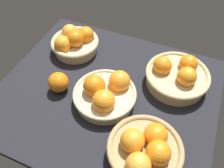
{
  "coord_description": "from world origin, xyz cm",
  "views": [
    {
      "loc": [
        -23.35,
        49.55,
        74.4
      ],
      "look_at": [
        -1.65,
        -1.74,
        7.0
      ],
      "focal_mm": 36.71,
      "sensor_mm": 36.0,
      "label": 1
    }
  ],
  "objects_px": {
    "basket_near_right": "(75,42)",
    "loose_orange_front_gap": "(58,82)",
    "basket_far_left": "(145,150)",
    "basket_center": "(105,93)",
    "basket_near_left": "(177,76)"
  },
  "relations": [
    {
      "from": "basket_center",
      "to": "loose_orange_front_gap",
      "type": "bearing_deg",
      "value": 6.44
    },
    {
      "from": "basket_near_left",
      "to": "basket_center",
      "type": "distance_m",
      "value": 0.29
    },
    {
      "from": "basket_near_right",
      "to": "loose_orange_front_gap",
      "type": "bearing_deg",
      "value": 103.48
    },
    {
      "from": "basket_near_left",
      "to": "basket_near_right",
      "type": "bearing_deg",
      "value": -2.37
    },
    {
      "from": "basket_near_right",
      "to": "loose_orange_front_gap",
      "type": "distance_m",
      "value": 0.24
    },
    {
      "from": "basket_near_left",
      "to": "loose_orange_front_gap",
      "type": "bearing_deg",
      "value": 26.88
    },
    {
      "from": "basket_far_left",
      "to": "loose_orange_front_gap",
      "type": "bearing_deg",
      "value": -19.09
    },
    {
      "from": "basket_center",
      "to": "basket_far_left",
      "type": "xyz_separation_m",
      "value": [
        -0.2,
        0.16,
        0.01
      ]
    },
    {
      "from": "basket_near_right",
      "to": "basket_far_left",
      "type": "bearing_deg",
      "value": 140.74
    },
    {
      "from": "basket_far_left",
      "to": "loose_orange_front_gap",
      "type": "relative_size",
      "value": 2.96
    },
    {
      "from": "basket_near_left",
      "to": "loose_orange_front_gap",
      "type": "height_order",
      "value": "basket_near_left"
    },
    {
      "from": "loose_orange_front_gap",
      "to": "basket_center",
      "type": "bearing_deg",
      "value": -173.56
    },
    {
      "from": "basket_far_left",
      "to": "basket_near_right",
      "type": "distance_m",
      "value": 0.58
    },
    {
      "from": "basket_near_left",
      "to": "basket_center",
      "type": "bearing_deg",
      "value": 39.84
    },
    {
      "from": "basket_center",
      "to": "basket_near_right",
      "type": "relative_size",
      "value": 1.11
    }
  ]
}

